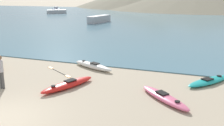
{
  "coord_description": "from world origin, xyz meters",
  "views": [
    {
      "loc": [
        7.18,
        -7.12,
        4.72
      ],
      "look_at": [
        1.72,
        7.79,
        0.5
      ],
      "focal_mm": 42.0,
      "sensor_mm": 36.0,
      "label": 1
    }
  ],
  "objects_px": {
    "kayak_on_sand_2": "(68,84)",
    "kayak_on_sand_4": "(209,81)",
    "moored_boat_1": "(99,19)",
    "loose_paddle": "(59,72)",
    "kayak_on_sand_0": "(164,97)",
    "kayak_on_sand_3": "(93,66)",
    "moored_boat_2": "(56,10)",
    "moored_boat_3": "(57,12)",
    "person_near_foreground": "(1,70)"
  },
  "relations": [
    {
      "from": "kayak_on_sand_2",
      "to": "moored_boat_3",
      "type": "xyz_separation_m",
      "value": [
        -28.22,
        44.59,
        0.33
      ]
    },
    {
      "from": "moored_boat_1",
      "to": "kayak_on_sand_0",
      "type": "bearing_deg",
      "value": -61.99
    },
    {
      "from": "kayak_on_sand_3",
      "to": "moored_boat_1",
      "type": "bearing_deg",
      "value": 112.01
    },
    {
      "from": "kayak_on_sand_0",
      "to": "loose_paddle",
      "type": "relative_size",
      "value": 1.16
    },
    {
      "from": "kayak_on_sand_0",
      "to": "person_near_foreground",
      "type": "height_order",
      "value": "person_near_foreground"
    },
    {
      "from": "kayak_on_sand_0",
      "to": "person_near_foreground",
      "type": "bearing_deg",
      "value": -170.62
    },
    {
      "from": "person_near_foreground",
      "to": "moored_boat_1",
      "type": "height_order",
      "value": "person_near_foreground"
    },
    {
      "from": "kayak_on_sand_3",
      "to": "person_near_foreground",
      "type": "relative_size",
      "value": 1.9
    },
    {
      "from": "kayak_on_sand_2",
      "to": "loose_paddle",
      "type": "bearing_deg",
      "value": 130.52
    },
    {
      "from": "kayak_on_sand_2",
      "to": "person_near_foreground",
      "type": "relative_size",
      "value": 1.91
    },
    {
      "from": "kayak_on_sand_3",
      "to": "moored_boat_3",
      "type": "distance_m",
      "value": 49.52
    },
    {
      "from": "moored_boat_3",
      "to": "loose_paddle",
      "type": "bearing_deg",
      "value": -58.15
    },
    {
      "from": "moored_boat_2",
      "to": "loose_paddle",
      "type": "xyz_separation_m",
      "value": [
        28.83,
        -46.34,
        -0.56
      ]
    },
    {
      "from": "moored_boat_1",
      "to": "kayak_on_sand_3",
      "type": "bearing_deg",
      "value": -67.99
    },
    {
      "from": "person_near_foreground",
      "to": "moored_boat_3",
      "type": "distance_m",
      "value": 52.32
    },
    {
      "from": "kayak_on_sand_4",
      "to": "kayak_on_sand_2",
      "type": "bearing_deg",
      "value": -154.66
    },
    {
      "from": "kayak_on_sand_4",
      "to": "loose_paddle",
      "type": "distance_m",
      "value": 8.82
    },
    {
      "from": "kayak_on_sand_3",
      "to": "moored_boat_2",
      "type": "height_order",
      "value": "moored_boat_2"
    },
    {
      "from": "person_near_foreground",
      "to": "moored_boat_3",
      "type": "relative_size",
      "value": 0.37
    },
    {
      "from": "moored_boat_1",
      "to": "moored_boat_2",
      "type": "distance_m",
      "value": 28.05
    },
    {
      "from": "kayak_on_sand_4",
      "to": "person_near_foreground",
      "type": "relative_size",
      "value": 1.77
    },
    {
      "from": "loose_paddle",
      "to": "kayak_on_sand_2",
      "type": "bearing_deg",
      "value": -49.48
    },
    {
      "from": "kayak_on_sand_3",
      "to": "moored_boat_2",
      "type": "bearing_deg",
      "value": 124.21
    },
    {
      "from": "kayak_on_sand_0",
      "to": "moored_boat_1",
      "type": "distance_m",
      "value": 32.94
    },
    {
      "from": "kayak_on_sand_2",
      "to": "moored_boat_1",
      "type": "relative_size",
      "value": 0.62
    },
    {
      "from": "kayak_on_sand_0",
      "to": "moored_boat_2",
      "type": "xyz_separation_m",
      "value": [
        -35.68,
        48.53,
        0.43
      ]
    },
    {
      "from": "kayak_on_sand_3",
      "to": "moored_boat_1",
      "type": "height_order",
      "value": "moored_boat_1"
    },
    {
      "from": "person_near_foreground",
      "to": "moored_boat_3",
      "type": "bearing_deg",
      "value": 118.72
    },
    {
      "from": "moored_boat_3",
      "to": "loose_paddle",
      "type": "xyz_separation_m",
      "value": [
        26.32,
        -42.37,
        -0.48
      ]
    },
    {
      "from": "person_near_foreground",
      "to": "loose_paddle",
      "type": "distance_m",
      "value": 3.83
    },
    {
      "from": "kayak_on_sand_2",
      "to": "kayak_on_sand_4",
      "type": "bearing_deg",
      "value": 25.34
    },
    {
      "from": "kayak_on_sand_3",
      "to": "moored_boat_3",
      "type": "bearing_deg",
      "value": 124.39
    },
    {
      "from": "kayak_on_sand_2",
      "to": "loose_paddle",
      "type": "height_order",
      "value": "kayak_on_sand_2"
    },
    {
      "from": "kayak_on_sand_2",
      "to": "moored_boat_2",
      "type": "relative_size",
      "value": 0.89
    },
    {
      "from": "moored_boat_3",
      "to": "kayak_on_sand_4",
      "type": "bearing_deg",
      "value": -49.68
    },
    {
      "from": "moored_boat_3",
      "to": "kayak_on_sand_0",
      "type": "bearing_deg",
      "value": -53.33
    },
    {
      "from": "kayak_on_sand_0",
      "to": "kayak_on_sand_3",
      "type": "distance_m",
      "value": 6.38
    },
    {
      "from": "kayak_on_sand_3",
      "to": "moored_boat_2",
      "type": "xyz_separation_m",
      "value": [
        -30.48,
        44.84,
        0.39
      ]
    },
    {
      "from": "kayak_on_sand_4",
      "to": "moored_boat_1",
      "type": "height_order",
      "value": "moored_boat_1"
    },
    {
      "from": "moored_boat_3",
      "to": "person_near_foreground",
      "type": "bearing_deg",
      "value": -61.28
    },
    {
      "from": "kayak_on_sand_0",
      "to": "kayak_on_sand_2",
      "type": "xyz_separation_m",
      "value": [
        -4.95,
        -0.04,
        0.02
      ]
    },
    {
      "from": "kayak_on_sand_4",
      "to": "moored_boat_1",
      "type": "bearing_deg",
      "value": 123.88
    },
    {
      "from": "moored_boat_1",
      "to": "kayak_on_sand_2",
      "type": "bearing_deg",
      "value": -70.15
    },
    {
      "from": "kayak_on_sand_0",
      "to": "moored_boat_1",
      "type": "relative_size",
      "value": 0.53
    },
    {
      "from": "moored_boat_2",
      "to": "kayak_on_sand_2",
      "type": "bearing_deg",
      "value": -57.68
    },
    {
      "from": "moored_boat_2",
      "to": "loose_paddle",
      "type": "bearing_deg",
      "value": -58.11
    },
    {
      "from": "person_near_foreground",
      "to": "moored_boat_2",
      "type": "distance_m",
      "value": 57.01
    },
    {
      "from": "moored_boat_1",
      "to": "loose_paddle",
      "type": "height_order",
      "value": "moored_boat_1"
    },
    {
      "from": "kayak_on_sand_0",
      "to": "kayak_on_sand_3",
      "type": "xyz_separation_m",
      "value": [
        -5.2,
        3.69,
        0.04
      ]
    },
    {
      "from": "kayak_on_sand_3",
      "to": "person_near_foreground",
      "type": "height_order",
      "value": "person_near_foreground"
    }
  ]
}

